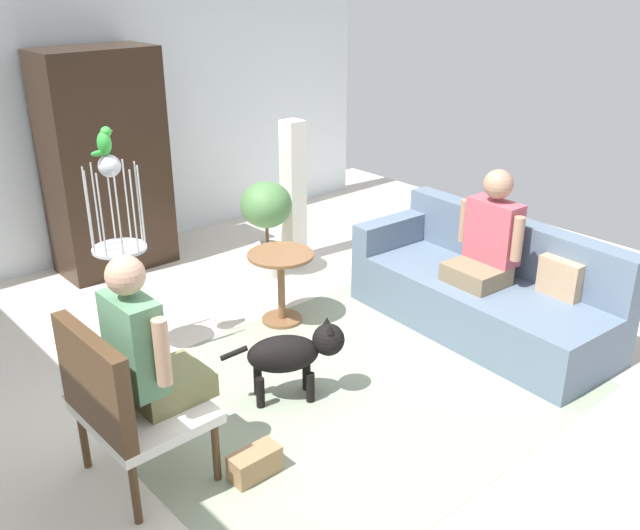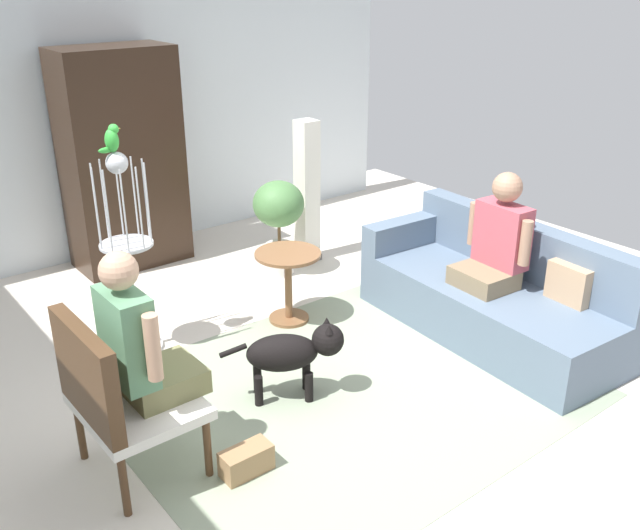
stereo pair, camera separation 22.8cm
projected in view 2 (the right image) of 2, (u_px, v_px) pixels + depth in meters
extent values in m
plane|color=beige|center=(339.00, 385.00, 4.77)|extent=(7.80, 7.80, 0.00)
cube|color=silver|center=(117.00, 108.00, 6.61)|extent=(6.28, 0.12, 2.77)
cube|color=gray|center=(344.00, 391.00, 4.69)|extent=(2.91, 2.40, 0.01)
cube|color=slate|center=(488.00, 309.00, 5.35)|extent=(0.97, 2.13, 0.43)
cube|color=slate|center=(523.00, 248.00, 5.36)|extent=(0.30, 2.09, 0.41)
cube|color=slate|center=(407.00, 232.00, 5.93)|extent=(0.86, 0.23, 0.24)
cube|color=tan|center=(568.00, 284.00, 4.92)|extent=(0.12, 0.33, 0.28)
cylinder|color=#4C331E|center=(158.00, 399.00, 4.27)|extent=(0.04, 0.04, 0.38)
cylinder|color=#4C331E|center=(208.00, 447.00, 3.85)|extent=(0.04, 0.04, 0.38)
cylinder|color=#4C331E|center=(80.00, 430.00, 3.99)|extent=(0.04, 0.04, 0.38)
cylinder|color=#4C331E|center=(124.00, 485.00, 3.57)|extent=(0.04, 0.04, 0.38)
cube|color=white|center=(139.00, 405.00, 3.83)|extent=(0.60, 0.69, 0.06)
cube|color=#4C331E|center=(87.00, 375.00, 3.57)|extent=(0.09, 0.69, 0.53)
cube|color=#7E6B4F|center=(484.00, 278.00, 5.19)|extent=(0.39, 0.44, 0.14)
cube|color=#B24C59|center=(502.00, 235.00, 5.15)|extent=(0.20, 0.42, 0.47)
sphere|color=#A57A60|center=(507.00, 187.00, 5.01)|extent=(0.22, 0.22, 0.22)
cylinder|color=#A57A60|center=(526.00, 243.00, 4.94)|extent=(0.08, 0.08, 0.33)
cylinder|color=#A57A60|center=(474.00, 223.00, 5.31)|extent=(0.08, 0.08, 0.33)
cube|color=olive|center=(163.00, 380.00, 3.88)|extent=(0.42, 0.37, 0.14)
cube|color=#598C66|center=(127.00, 337.00, 3.65)|extent=(0.18, 0.37, 0.52)
sphere|color=tan|center=(118.00, 271.00, 3.50)|extent=(0.20, 0.20, 0.20)
cylinder|color=tan|center=(116.00, 316.00, 3.82)|extent=(0.08, 0.08, 0.36)
cylinder|color=tan|center=(153.00, 347.00, 3.50)|extent=(0.08, 0.08, 0.36)
cylinder|color=brown|center=(288.00, 254.00, 5.41)|extent=(0.52, 0.52, 0.02)
cylinder|color=brown|center=(288.00, 288.00, 5.52)|extent=(0.06, 0.06, 0.56)
cylinder|color=brown|center=(289.00, 318.00, 5.63)|extent=(0.32, 0.32, 0.03)
ellipsoid|color=black|center=(282.00, 353.00, 4.50)|extent=(0.53, 0.45, 0.24)
sphere|color=black|center=(328.00, 340.00, 4.51)|extent=(0.21, 0.21, 0.21)
cone|color=black|center=(327.00, 321.00, 4.52)|extent=(0.06, 0.06, 0.06)
cone|color=black|center=(329.00, 329.00, 4.42)|extent=(0.06, 0.06, 0.06)
cylinder|color=black|center=(233.00, 351.00, 4.45)|extent=(0.17, 0.12, 0.10)
cylinder|color=black|center=(306.00, 375.00, 4.68)|extent=(0.06, 0.06, 0.21)
cylinder|color=black|center=(309.00, 387.00, 4.55)|extent=(0.06, 0.06, 0.21)
cylinder|color=black|center=(258.00, 379.00, 4.64)|extent=(0.06, 0.06, 0.21)
cylinder|color=black|center=(259.00, 391.00, 4.51)|extent=(0.06, 0.06, 0.21)
cylinder|color=silver|center=(138.00, 346.00, 5.21)|extent=(0.36, 0.36, 0.03)
cylinder|color=silver|center=(133.00, 299.00, 5.06)|extent=(0.04, 0.04, 0.82)
cylinder|color=silver|center=(126.00, 244.00, 4.89)|extent=(0.37, 0.37, 0.02)
cylinder|color=silver|center=(146.00, 199.00, 4.87)|extent=(0.01, 0.01, 0.57)
cylinder|color=silver|center=(135.00, 196.00, 4.93)|extent=(0.01, 0.01, 0.57)
cylinder|color=silver|center=(119.00, 197.00, 4.92)|extent=(0.01, 0.01, 0.57)
cylinder|color=silver|center=(104.00, 199.00, 4.86)|extent=(0.01, 0.01, 0.57)
cylinder|color=silver|center=(95.00, 204.00, 4.77)|extent=(0.01, 0.01, 0.57)
cylinder|color=silver|center=(97.00, 209.00, 4.67)|extent=(0.01, 0.01, 0.57)
cylinder|color=silver|center=(108.00, 212.00, 4.62)|extent=(0.01, 0.01, 0.57)
cylinder|color=silver|center=(124.00, 212.00, 4.62)|extent=(0.01, 0.01, 0.57)
cylinder|color=silver|center=(140.00, 209.00, 4.68)|extent=(0.01, 0.01, 0.57)
cylinder|color=silver|center=(148.00, 204.00, 4.78)|extent=(0.01, 0.01, 0.57)
sphere|color=silver|center=(117.00, 163.00, 4.66)|extent=(0.15, 0.15, 0.15)
ellipsoid|color=green|center=(112.00, 140.00, 4.59)|extent=(0.09, 0.10, 0.16)
sphere|color=green|center=(113.00, 129.00, 4.57)|extent=(0.07, 0.07, 0.07)
cone|color=#D8BF4C|center=(118.00, 128.00, 4.59)|extent=(0.03, 0.02, 0.02)
ellipsoid|color=green|center=(107.00, 150.00, 4.59)|extent=(0.12, 0.03, 0.04)
cylinder|color=beige|center=(280.00, 259.00, 6.44)|extent=(0.26, 0.26, 0.29)
cylinder|color=brown|center=(279.00, 234.00, 6.34)|extent=(0.03, 0.03, 0.20)
ellipsoid|color=#4C7A43|center=(278.00, 204.00, 6.23)|extent=(0.46, 0.46, 0.41)
cube|color=#4C4742|center=(307.00, 256.00, 6.79)|extent=(0.20, 0.20, 0.06)
cube|color=white|center=(307.00, 189.00, 6.52)|extent=(0.18, 0.18, 1.29)
cube|color=black|center=(122.00, 160.00, 6.37)|extent=(1.01, 0.56, 1.99)
cube|color=#99724C|center=(246.00, 461.00, 3.91)|extent=(0.29, 0.14, 0.16)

